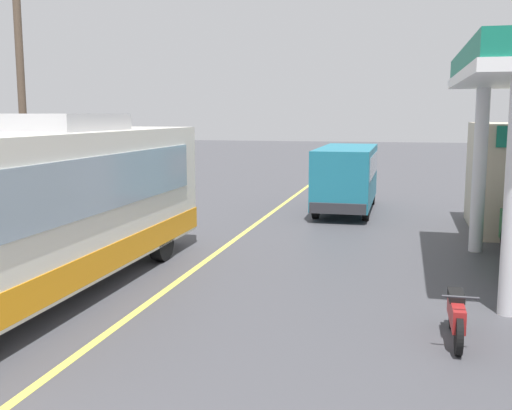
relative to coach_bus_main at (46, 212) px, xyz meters
name	(u,v)px	position (x,y,z in m)	size (l,w,h in m)	color
ground	(279,207)	(2.20, 12.73, -1.72)	(120.00, 120.00, 0.00)	#424247
lane_divider_stripe	(247,230)	(2.20, 7.73, -1.72)	(0.16, 50.00, 0.01)	#D8CC4C
coach_bus_main	(46,212)	(0.00, 0.00, 0.00)	(2.60, 11.04, 3.69)	silver
minibus_opposing_lane	(347,173)	(4.87, 12.52, -0.25)	(2.04, 6.13, 2.44)	teal
motorcycle_parked_forecourt	(456,314)	(7.89, -0.70, -1.28)	(0.55, 1.80, 0.92)	black
utility_pole_roadside	(21,88)	(-4.73, 6.31, 2.78)	(1.80, 0.24, 8.63)	brown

